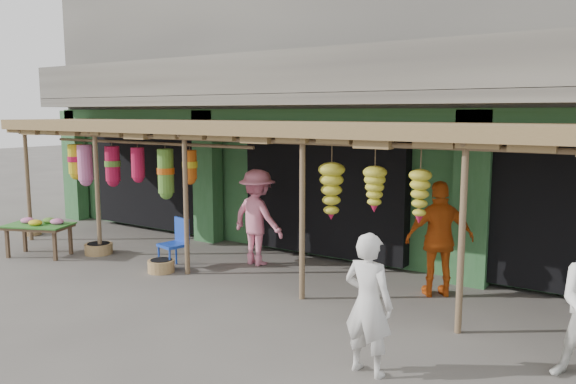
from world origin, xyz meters
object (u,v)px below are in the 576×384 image
Objects in this scene: person_front at (368,304)px; flower_table at (40,226)px; person_vendor at (440,239)px; person_shopper at (257,217)px; blue_chair at (177,240)px.

flower_table is at bearing -3.08° from person_front.
person_front is (7.96, -1.03, 0.19)m from flower_table.
person_front is at bearing 58.98° from person_vendor.
person_vendor reaches higher than person_shopper.
person_shopper is (-3.59, -0.10, -0.01)m from person_vendor.
person_front is at bearing -9.45° from blue_chair.
person_shopper reaches higher than blue_chair.
flower_table is 0.80× the size of person_vendor.
blue_chair is at bearing -21.89° from person_vendor.
flower_table is 4.59m from person_shopper.
person_vendor is (-0.25, 3.13, 0.12)m from person_front.
flower_table is 0.80× the size of person_shopper.
person_vendor is at bearing -81.11° from person_front.
person_front is (4.98, -1.97, 0.29)m from blue_chair.
blue_chair is (2.97, 0.95, -0.10)m from flower_table.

